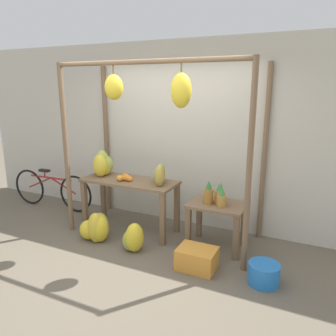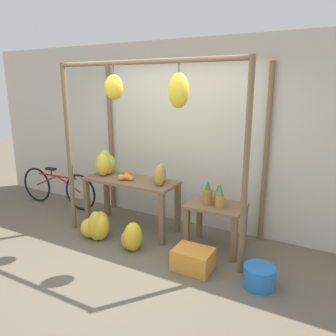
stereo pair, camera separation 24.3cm
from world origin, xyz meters
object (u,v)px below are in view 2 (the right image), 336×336
Objects in this scene: pineapple_cluster at (216,196)px; parked_bicycle at (58,187)px; banana_pile_ground_left at (97,226)px; papaya_pile at (160,175)px; orange_pile at (126,177)px; blue_bucket at (259,276)px; banana_pile_ground_right at (132,238)px; fruit_crate_white at (193,259)px; banana_pile_on_table at (105,164)px.

pineapple_cluster is 3.13m from parked_bicycle.
banana_pile_ground_left is 1.18m from papaya_pile.
parked_bicycle is at bearing 176.47° from pineapple_cluster.
pineapple_cluster is at bearing 2.33° from orange_pile.
papaya_pile reaches higher than blue_bucket.
papaya_pile is (0.53, 0.09, 0.09)m from orange_pile.
pineapple_cluster is 1.12m from blue_bucket.
orange_pile is 0.55× the size of banana_pile_ground_right.
pineapple_cluster is at bearing 30.53° from banana_pile_ground_right.
fruit_crate_white is 1.07× the size of papaya_pile.
blue_bucket is at bearing -11.08° from parked_bicycle.
blue_bucket is 3.92m from parked_bicycle.
blue_bucket is 1.88m from papaya_pile.
banana_pile_on_table is 1.00m from papaya_pile.
orange_pile is 0.69× the size of pineapple_cluster.
papaya_pile is (-1.59, 0.60, 0.80)m from blue_bucket.
blue_bucket is at bearing -13.42° from orange_pile.
fruit_crate_white is at bearing -19.67° from banana_pile_on_table.
parked_bicycle is at bearing 173.70° from banana_pile_on_table.
banana_pile_ground_left is 1.56m from fruit_crate_white.
banana_pile_ground_left is 0.65m from banana_pile_ground_right.
banana_pile_ground_left is at bearing -116.55° from orange_pile.
papaya_pile is at bearing -3.91° from parked_bicycle.
orange_pile is 0.64× the size of blue_bucket.
parked_bicycle is (-1.50, 0.69, 0.16)m from banana_pile_ground_left.
orange_pile is 0.13× the size of parked_bicycle.
orange_pile reaches higher than parked_bicycle.
parked_bicycle is at bearing 176.09° from papaya_pile.
fruit_crate_white is at bearing -177.50° from blue_bucket.
fruit_crate_white is (1.81, -0.65, -0.83)m from banana_pile_on_table.
orange_pile is 0.54m from papaya_pile.
banana_pile_ground_right is 1.15× the size of blue_bucket.
banana_pile_on_table reaches higher than pineapple_cluster.
banana_pile_ground_right reaches higher than fruit_crate_white.
fruit_crate_white is at bearing -2.23° from banana_pile_ground_right.
banana_pile_ground_left reaches higher than blue_bucket.
pineapple_cluster is at bearing -1.64° from banana_pile_on_table.
banana_pile_ground_left is (0.25, -0.55, -0.78)m from banana_pile_on_table.
banana_pile_on_table reaches higher than banana_pile_ground_right.
banana_pile_ground_right is 0.95m from papaya_pile.
pineapple_cluster is (1.38, 0.06, -0.08)m from orange_pile.
papaya_pile is at bearing 35.72° from banana_pile_ground_left.
papaya_pile is at bearing -0.90° from banana_pile_on_table.
fruit_crate_white is at bearing -37.85° from papaya_pile.
orange_pile is at bearing 166.58° from blue_bucket.
orange_pile is 1.81m from parked_bicycle.
parked_bicycle is at bearing 160.75° from banana_pile_ground_right.
fruit_crate_white is (1.56, -0.10, -0.05)m from banana_pile_ground_left.
orange_pile is 2.29m from blue_bucket.
banana_pile_on_table is at bearing 114.51° from banana_pile_ground_left.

